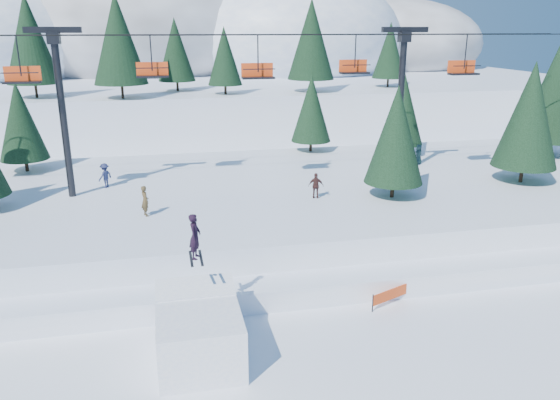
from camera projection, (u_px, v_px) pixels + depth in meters
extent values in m
plane|color=white|center=(265.00, 382.00, 20.49)|extent=(160.00, 160.00, 0.00)
cube|color=white|center=(215.00, 205.00, 36.89)|extent=(70.00, 22.00, 2.50)
cube|color=white|center=(235.00, 278.00, 27.78)|extent=(70.00, 6.00, 1.10)
cube|color=white|center=(181.00, 95.00, 82.94)|extent=(110.00, 60.00, 6.00)
ellipsoid|color=#605B59|center=(137.00, 24.00, 87.94)|extent=(44.00, 39.60, 26.40)
ellipsoid|color=white|center=(293.00, 36.00, 85.92)|extent=(34.00, 30.60, 19.72)
ellipsoid|color=#605B59|center=(396.00, 43.00, 95.96)|extent=(30.00, 27.00, 15.00)
cylinder|color=black|center=(122.00, 91.00, 54.09)|extent=(0.26, 0.26, 1.41)
cone|color=#193720|center=(118.00, 39.00, 52.57)|extent=(5.22, 5.22, 8.63)
cylinder|color=black|center=(225.00, 90.00, 57.63)|extent=(0.26, 0.26, 0.97)
cone|color=#193720|center=(224.00, 56.00, 56.59)|extent=(3.59, 3.59, 5.94)
cylinder|color=black|center=(310.00, 85.00, 59.74)|extent=(0.26, 0.26, 1.36)
cone|color=#193720|center=(311.00, 39.00, 58.27)|extent=(5.06, 5.06, 8.37)
cylinder|color=black|center=(36.00, 91.00, 54.69)|extent=(0.26, 0.26, 1.40)
cone|color=#193720|center=(29.00, 39.00, 53.19)|extent=(5.19, 5.19, 8.59)
cylinder|color=black|center=(388.00, 82.00, 64.73)|extent=(0.26, 0.26, 1.04)
cone|color=#193720|center=(390.00, 50.00, 63.62)|extent=(3.85, 3.85, 6.37)
cylinder|color=black|center=(178.00, 86.00, 60.56)|extent=(0.26, 0.26, 1.09)
cone|color=#193720|center=(175.00, 50.00, 59.38)|extent=(4.06, 4.06, 6.72)
cube|color=white|center=(199.00, 336.00, 21.50)|extent=(3.25, 4.02, 2.20)
cube|color=white|center=(195.00, 290.00, 22.76)|extent=(3.25, 1.41, 0.78)
imported|color=black|center=(195.00, 236.00, 21.93)|extent=(0.64, 0.79, 1.89)
cube|color=black|center=(191.00, 259.00, 22.18)|extent=(0.11, 1.65, 0.03)
cube|color=black|center=(201.00, 258.00, 22.26)|extent=(0.11, 1.65, 0.03)
cylinder|color=black|center=(63.00, 117.00, 33.17)|extent=(0.44, 0.44, 10.00)
cube|color=black|center=(53.00, 30.00, 31.64)|extent=(3.20, 0.35, 0.35)
cube|color=black|center=(54.00, 38.00, 31.77)|extent=(0.70, 0.70, 0.70)
cylinder|color=black|center=(400.00, 107.00, 37.64)|extent=(0.44, 0.44, 10.00)
cube|color=black|center=(405.00, 30.00, 36.10)|extent=(3.20, 0.35, 0.35)
cube|color=black|center=(404.00, 37.00, 36.24)|extent=(0.70, 0.70, 0.70)
cylinder|color=black|center=(243.00, 35.00, 32.84)|extent=(46.00, 0.06, 0.06)
cylinder|color=black|center=(238.00, 34.00, 35.08)|extent=(46.00, 0.06, 0.06)
cylinder|color=black|center=(19.00, 56.00, 30.58)|extent=(0.08, 0.08, 2.20)
cube|color=black|center=(22.00, 82.00, 31.02)|extent=(2.00, 0.75, 0.12)
cube|color=#E14314|center=(23.00, 74.00, 31.24)|extent=(2.00, 0.10, 0.85)
cylinder|color=black|center=(19.00, 73.00, 30.52)|extent=(2.00, 0.06, 0.06)
cylinder|color=black|center=(151.00, 53.00, 34.29)|extent=(0.08, 0.08, 2.20)
cube|color=black|center=(153.00, 76.00, 34.72)|extent=(2.00, 0.75, 0.12)
cube|color=#E14314|center=(152.00, 69.00, 34.94)|extent=(2.00, 0.10, 0.85)
cylinder|color=black|center=(152.00, 68.00, 34.23)|extent=(2.00, 0.06, 0.06)
cylinder|color=black|center=(258.00, 54.00, 33.35)|extent=(0.08, 0.08, 2.20)
cube|color=black|center=(258.00, 78.00, 33.79)|extent=(2.00, 0.75, 0.12)
cube|color=#E14314|center=(257.00, 70.00, 34.01)|extent=(2.00, 0.10, 0.85)
cylinder|color=black|center=(259.00, 69.00, 33.30)|extent=(2.00, 0.06, 0.06)
cylinder|color=black|center=(355.00, 51.00, 37.04)|extent=(0.08, 0.08, 2.20)
cube|color=black|center=(355.00, 73.00, 37.48)|extent=(2.00, 0.75, 0.12)
cube|color=#E14314|center=(353.00, 66.00, 37.70)|extent=(2.00, 0.10, 0.85)
cylinder|color=black|center=(357.00, 65.00, 36.99)|extent=(2.00, 0.06, 0.06)
cylinder|color=black|center=(466.00, 52.00, 36.20)|extent=(0.08, 0.08, 2.20)
cube|color=black|center=(464.00, 74.00, 36.64)|extent=(2.00, 0.75, 0.12)
cube|color=#E14314|center=(461.00, 67.00, 36.86)|extent=(2.00, 0.10, 0.85)
cylinder|color=black|center=(467.00, 66.00, 36.14)|extent=(2.00, 0.06, 0.06)
cylinder|color=black|center=(521.00, 174.00, 37.64)|extent=(0.26, 0.26, 1.15)
cone|color=#193720|center=(530.00, 115.00, 36.41)|extent=(4.26, 4.26, 7.05)
cylinder|color=black|center=(519.00, 158.00, 42.80)|extent=(0.26, 0.26, 0.84)
cone|color=#193720|center=(525.00, 120.00, 41.89)|extent=(3.12, 3.12, 5.16)
cylinder|color=black|center=(547.00, 148.00, 45.45)|extent=(0.26, 0.26, 1.33)
cone|color=#193720|center=(556.00, 90.00, 44.02)|extent=(4.93, 4.93, 8.15)
cylinder|color=black|center=(400.00, 149.00, 45.71)|extent=(0.26, 0.26, 0.96)
cone|color=#193720|center=(403.00, 108.00, 44.67)|extent=(3.57, 3.57, 5.90)
cylinder|color=black|center=(27.00, 165.00, 40.55)|extent=(0.26, 0.26, 0.93)
cone|color=#193720|center=(20.00, 121.00, 39.55)|extent=(3.45, 3.45, 5.71)
cylinder|color=black|center=(311.00, 146.00, 47.13)|extent=(0.26, 0.26, 0.91)
cone|color=#193720|center=(311.00, 108.00, 46.15)|extent=(3.38, 3.38, 5.59)
cylinder|color=black|center=(392.00, 190.00, 34.33)|extent=(0.26, 0.26, 0.98)
cone|color=#193720|center=(396.00, 135.00, 33.28)|extent=(3.63, 3.63, 6.01)
imported|color=#47381F|center=(145.00, 201.00, 30.79)|extent=(0.61, 0.75, 1.76)
imported|color=#1A3131|center=(419.00, 154.00, 42.58)|extent=(0.91, 0.83, 1.56)
imported|color=#242A4F|center=(105.00, 176.00, 36.28)|extent=(1.16, 1.21, 1.65)
imported|color=#3C211E|center=(316.00, 186.00, 34.01)|extent=(1.02, 0.64, 1.61)
cylinder|color=black|center=(373.00, 303.00, 25.42)|extent=(0.06, 0.06, 0.90)
cylinder|color=black|center=(414.00, 287.00, 26.96)|extent=(0.06, 0.06, 0.90)
cube|color=#E14314|center=(394.00, 293.00, 26.16)|extent=(2.60, 1.12, 0.55)
cylinder|color=black|center=(398.00, 275.00, 28.30)|extent=(0.06, 0.06, 0.90)
cylinder|color=black|center=(454.00, 279.00, 27.83)|extent=(0.06, 0.06, 0.90)
cube|color=#E14314|center=(425.00, 275.00, 28.03)|extent=(2.61, 1.10, 0.55)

